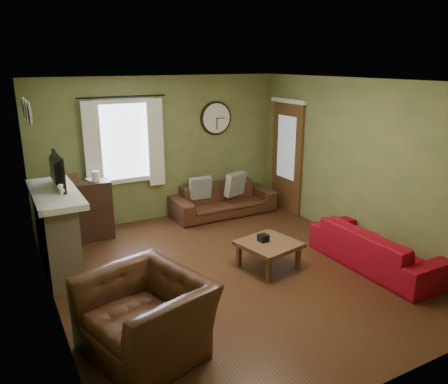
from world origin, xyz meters
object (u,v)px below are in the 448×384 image
bookshelf (86,212)px  sofa_red (375,248)px  sofa_brown (223,199)px  coffee_table (268,255)px  armchair (146,316)px

bookshelf → sofa_red: size_ratio=0.49×
sofa_brown → sofa_red: bearing=-74.5°
sofa_brown → sofa_red: (0.84, -3.02, -0.00)m
coffee_table → sofa_brown: bearing=77.2°
bookshelf → sofa_brown: size_ratio=0.49×
sofa_brown → sofa_red: size_ratio=1.00×
coffee_table → armchair: bearing=-156.0°
sofa_red → coffee_table: (-1.37, 0.68, -0.09)m
bookshelf → coffee_table: bookshelf is taller
sofa_brown → coffee_table: bearing=-102.8°
sofa_red → armchair: 3.50m
sofa_red → armchair: armchair is taller
bookshelf → coffee_table: bearing=-48.3°
armchair → sofa_brown: bearing=124.5°
sofa_brown → sofa_red: 3.13m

